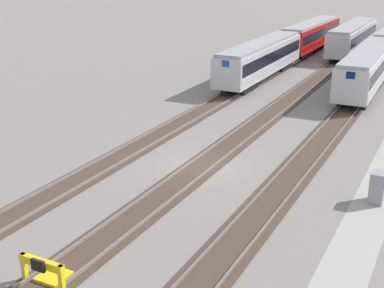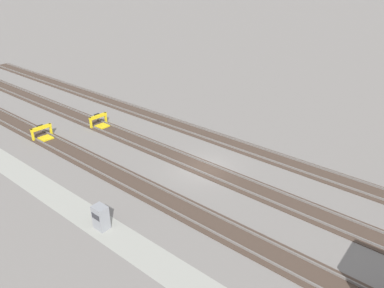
% 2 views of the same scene
% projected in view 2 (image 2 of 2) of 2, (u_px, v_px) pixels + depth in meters
% --- Properties ---
extents(ground_plane, '(400.00, 400.00, 0.00)m').
position_uv_depth(ground_plane, '(204.00, 169.00, 29.81)').
color(ground_plane, gray).
extents(service_walkway, '(54.00, 2.00, 0.01)m').
position_uv_depth(service_walkway, '(107.00, 229.00, 23.11)').
color(service_walkway, '#9E9E93').
rests_on(service_walkway, ground).
extents(rail_track_nearest, '(90.00, 2.23, 0.21)m').
position_uv_depth(rail_track_nearest, '(159.00, 196.00, 26.27)').
color(rail_track_nearest, '#47382D').
rests_on(rail_track_nearest, ground).
extents(rail_track_near_inner, '(90.00, 2.24, 0.21)m').
position_uv_depth(rail_track_near_inner, '(204.00, 168.00, 29.79)').
color(rail_track_near_inner, '#47382D').
rests_on(rail_track_near_inner, ground).
extents(rail_track_middle, '(90.00, 2.23, 0.21)m').
position_uv_depth(rail_track_middle, '(240.00, 146.00, 33.32)').
color(rail_track_middle, '#47382D').
rests_on(rail_track_middle, ground).
extents(bumper_stop_nearest_track, '(1.37, 2.01, 1.22)m').
position_uv_depth(bumper_stop_nearest_track, '(43.00, 133.00, 34.66)').
color(bumper_stop_nearest_track, yellow).
rests_on(bumper_stop_nearest_track, ground).
extents(bumper_stop_near_inner_track, '(1.35, 2.00, 1.22)m').
position_uv_depth(bumper_stop_near_inner_track, '(100.00, 122.00, 37.18)').
color(bumper_stop_near_inner_track, yellow).
rests_on(bumper_stop_near_inner_track, ground).
extents(electrical_cabinet, '(0.90, 0.73, 1.60)m').
position_uv_depth(electrical_cabinet, '(101.00, 217.00, 22.91)').
color(electrical_cabinet, gray).
rests_on(electrical_cabinet, ground).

